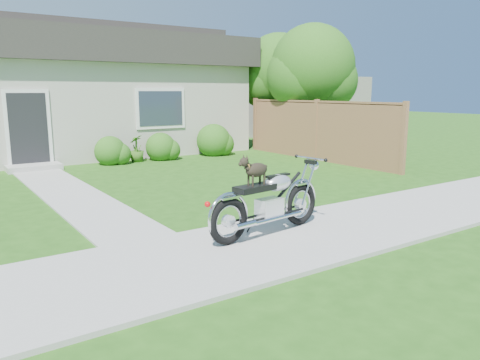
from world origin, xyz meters
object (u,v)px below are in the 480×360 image
at_px(fence, 316,130).
at_px(potted_plant_right, 137,148).
at_px(house, 56,91).
at_px(motorcycle_with_dog, 269,200).
at_px(tree_near, 317,71).
at_px(tree_far, 282,74).

bearing_deg(fence, potted_plant_right, 149.97).
distance_m(house, motorcycle_with_dog, 11.82).
xyz_separation_m(house, potted_plant_right, (1.46, -3.44, -1.75)).
bearing_deg(tree_near, motorcycle_with_dog, -136.97).
height_order(tree_near, tree_far, tree_near).
bearing_deg(potted_plant_right, motorcycle_with_dog, -98.56).
distance_m(house, fence, 8.96).
relative_size(fence, potted_plant_right, 8.04).
height_order(tree_far, motorcycle_with_dog, tree_far).
xyz_separation_m(tree_near, potted_plant_right, (-6.09, 1.41, -2.43)).
bearing_deg(potted_plant_right, tree_near, -13.05).
relative_size(tree_near, tree_far, 1.02).
bearing_deg(tree_near, fence, -131.99).
relative_size(house, tree_near, 2.84).
bearing_deg(tree_near, potted_plant_right, 166.95).
bearing_deg(tree_far, motorcycle_with_dog, -130.01).
height_order(house, fence, house).
distance_m(tree_far, motorcycle_with_dog, 11.88).
relative_size(tree_far, potted_plant_right, 5.26).
bearing_deg(motorcycle_with_dog, tree_far, 42.68).
bearing_deg(house, tree_near, -32.75).
height_order(fence, tree_near, tree_near).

